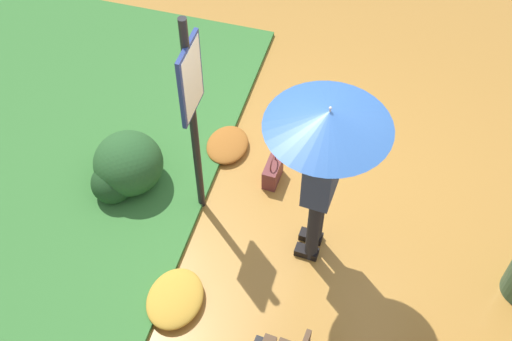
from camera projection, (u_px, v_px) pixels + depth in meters
ground_plane at (306, 222)px, 6.43m from camera, size 18.00×18.00×0.00m
grass_verge at (37, 139)px, 7.08m from camera, size 4.80×4.00×0.05m
person_with_umbrella at (325, 146)px, 4.99m from camera, size 0.96×0.96×2.04m
info_sign_post at (192, 102)px, 5.44m from camera, size 0.44×0.07×2.30m
handbag at (273, 172)px, 6.66m from camera, size 0.31×0.15×0.37m
shrub_cluster at (125, 167)px, 6.49m from camera, size 0.76×0.69×0.62m
leaf_pile_near_person at (227, 145)px, 6.98m from camera, size 0.54×0.43×0.12m
leaf_pile_far_path at (175, 298)px, 5.83m from camera, size 0.62×0.49×0.14m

